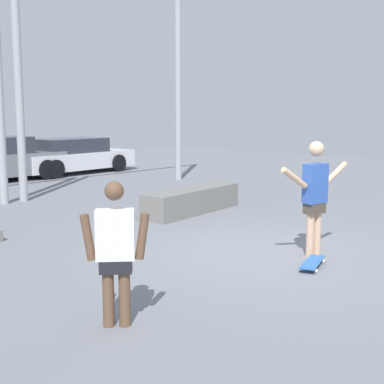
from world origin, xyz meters
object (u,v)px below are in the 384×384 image
at_px(skateboarder, 315,192).
at_px(bystander, 115,249).
at_px(skateboard, 312,262).
at_px(parked_car_white, 72,156).
at_px(grind_box, 192,201).

bearing_deg(skateboarder, bystander, -171.85).
distance_m(skateboard, parked_car_white, 13.15).
distance_m(skateboarder, skateboard, 1.09).
distance_m(grind_box, parked_car_white, 8.72).
distance_m(skateboarder, grind_box, 4.03).
xyz_separation_m(skateboard, parked_car_white, (5.00, 12.14, 0.54)).
xyz_separation_m(skateboard, grind_box, (2.02, 3.95, 0.20)).
bearing_deg(skateboard, grind_box, 46.07).
bearing_deg(skateboard, parked_car_white, 50.78).
bearing_deg(bystander, grind_box, -101.60).
height_order(skateboarder, bystander, skateboarder).
xyz_separation_m(skateboarder, skateboard, (-0.54, -0.28, -0.91)).
relative_size(grind_box, parked_car_white, 0.59).
distance_m(skateboarder, bystander, 3.72).
height_order(skateboarder, skateboard, skateboarder).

